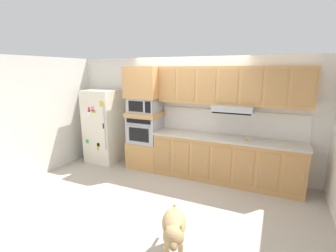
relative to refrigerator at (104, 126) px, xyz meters
name	(u,v)px	position (x,y,z in m)	size (l,w,h in m)	color
ground_plane	(168,187)	(2.03, -0.68, -0.88)	(9.60, 9.60, 0.00)	#B2A899
back_kitchen_wall	(188,115)	(2.03, 0.43, 0.37)	(6.20, 0.12, 2.50)	silver
side_panel_left	(57,113)	(-0.77, -0.68, 0.37)	(0.12, 7.10, 2.50)	silver
refrigerator	(104,126)	(0.00, 0.00, 0.00)	(0.76, 0.73, 1.76)	silver
oven_base_cabinet	(146,154)	(1.13, 0.07, -0.58)	(0.74, 0.62, 0.60)	tan
built_in_oven	(145,129)	(1.13, 0.07, 0.02)	(0.70, 0.62, 0.60)	#A8AAAF
appliance_mid_shelf	(145,114)	(1.13, 0.07, 0.37)	(0.74, 0.62, 0.10)	tan
microwave	(145,105)	(1.13, 0.07, 0.58)	(0.64, 0.54, 0.32)	#A8AAAF
appliance_upper_cabinet	(144,82)	(1.13, 0.07, 1.08)	(0.74, 0.62, 0.68)	tan
lower_cabinet_run	(225,160)	(2.96, 0.07, -0.44)	(2.93, 0.63, 0.88)	tan
countertop_slab	(226,138)	(2.96, 0.07, 0.02)	(2.97, 0.64, 0.04)	#BCB2A3
backsplash_panel	(229,122)	(2.96, 0.36, 0.29)	(2.97, 0.02, 0.50)	silver
upper_cabinet_with_hood	(230,87)	(2.97, 0.19, 1.02)	(2.93, 0.48, 0.88)	tan
screwdriver	(247,140)	(3.37, 0.01, 0.05)	(0.16, 0.17, 0.03)	yellow
dog	(174,227)	(2.85, -2.33, -0.45)	(0.47, 0.89, 0.65)	tan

